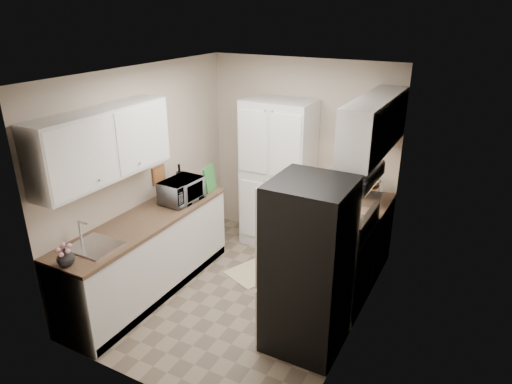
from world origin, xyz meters
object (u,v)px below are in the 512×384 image
(wine_bottle, at_px, (180,180))
(toaster_oven, at_px, (370,193))
(pantry_cabinet, at_px, (278,175))
(microwave, at_px, (182,191))
(refrigerator, at_px, (308,267))
(electric_range, at_px, (337,263))

(wine_bottle, xyz_separation_m, toaster_oven, (2.18, 0.82, -0.06))
(pantry_cabinet, bearing_deg, wine_bottle, -134.21)
(microwave, distance_m, toaster_oven, 2.24)
(refrigerator, distance_m, wine_bottle, 2.21)
(refrigerator, height_order, microwave, refrigerator)
(refrigerator, bearing_deg, pantry_cabinet, 123.46)
(electric_range, bearing_deg, pantry_cabinet, 141.78)
(pantry_cabinet, xyz_separation_m, toaster_oven, (1.27, -0.11, 0.03))
(pantry_cabinet, relative_size, toaster_oven, 5.44)
(microwave, xyz_separation_m, wine_bottle, (-0.20, 0.23, 0.03))
(electric_range, distance_m, toaster_oven, 0.98)
(refrigerator, relative_size, wine_bottle, 5.08)
(microwave, bearing_deg, wine_bottle, 43.60)
(electric_range, xyz_separation_m, toaster_oven, (0.09, 0.81, 0.55))
(refrigerator, bearing_deg, electric_range, 87.52)
(microwave, height_order, wine_bottle, wine_bottle)
(pantry_cabinet, xyz_separation_m, refrigerator, (1.14, -1.73, -0.15))
(electric_range, bearing_deg, wine_bottle, -179.78)
(refrigerator, relative_size, microwave, 3.39)
(refrigerator, xyz_separation_m, toaster_oven, (0.13, 1.61, 0.18))
(microwave, bearing_deg, toaster_oven, -58.91)
(electric_range, height_order, toaster_oven, toaster_oven)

